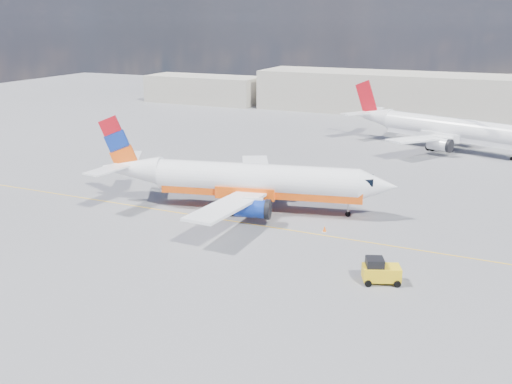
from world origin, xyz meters
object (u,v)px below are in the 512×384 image
at_px(gse_tug, 380,271).
at_px(second_jet, 444,129).
at_px(traffic_cone, 325,229).
at_px(main_jet, 247,181).

bearing_deg(gse_tug, second_jet, 69.39).
bearing_deg(traffic_cone, gse_tug, -50.53).
bearing_deg(gse_tug, traffic_cone, 107.42).
height_order(second_jet, traffic_cone, second_jet).
xyz_separation_m(second_jet, gse_tug, (1.21, -48.03, -2.15)).
distance_m(gse_tug, traffic_cone, 10.78).
height_order(second_jet, gse_tug, second_jet).
bearing_deg(second_jet, traffic_cone, -79.03).
relative_size(main_jet, second_jet, 1.01).
bearing_deg(main_jet, gse_tug, -47.30).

